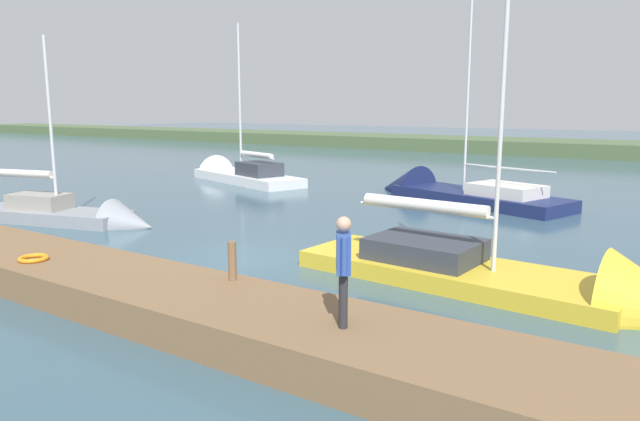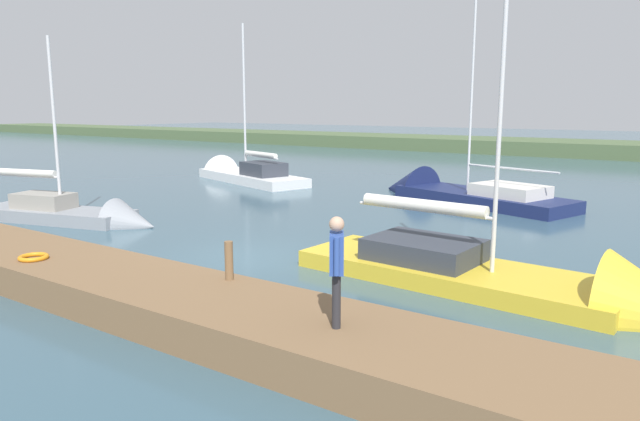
# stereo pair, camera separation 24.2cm
# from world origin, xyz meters

# --- Properties ---
(ground_plane) EXTENTS (200.00, 200.00, 0.00)m
(ground_plane) POSITION_xyz_m (0.00, 0.00, 0.00)
(ground_plane) COLOR #385666
(far_shoreline) EXTENTS (180.00, 8.00, 2.40)m
(far_shoreline) POSITION_xyz_m (0.00, -42.36, 0.00)
(far_shoreline) COLOR #4C603D
(far_shoreline) RESTS_ON ground_plane
(dock_pier) EXTENTS (26.48, 2.50, 0.69)m
(dock_pier) POSITION_xyz_m (0.00, 4.35, 0.35)
(dock_pier) COLOR brown
(dock_pier) RESTS_ON ground_plane
(mooring_post_near) EXTENTS (0.17, 0.17, 0.79)m
(mooring_post_near) POSITION_xyz_m (-2.65, 3.47, 1.09)
(mooring_post_near) COLOR brown
(mooring_post_near) RESTS_ON dock_pier
(life_ring_buoy) EXTENTS (0.66, 0.66, 0.10)m
(life_ring_buoy) POSITION_xyz_m (2.16, 4.85, 0.74)
(life_ring_buoy) COLOR orange
(life_ring_buoy) RESTS_ON dock_pier
(sailboat_far_left) EXTENTS (10.01, 5.33, 9.72)m
(sailboat_far_left) POSITION_xyz_m (12.46, -13.18, 0.16)
(sailboat_far_left) COLOR white
(sailboat_far_left) RESTS_ON ground_plane
(sailboat_mid_channel) EXTENTS (10.04, 5.50, 11.03)m
(sailboat_mid_channel) POSITION_xyz_m (-0.53, -13.14, 0.13)
(sailboat_mid_channel) COLOR navy
(sailboat_mid_channel) RESTS_ON ground_plane
(sailboat_inner_slip) EXTENTS (9.52, 3.12, 9.92)m
(sailboat_inner_slip) POSITION_xyz_m (-7.55, -0.98, 0.15)
(sailboat_inner_slip) COLOR gold
(sailboat_inner_slip) RESTS_ON ground_plane
(sailboat_near_dock) EXTENTS (7.59, 3.68, 7.43)m
(sailboat_near_dock) POSITION_xyz_m (8.31, -0.36, 0.16)
(sailboat_near_dock) COLOR gray
(sailboat_near_dock) RESTS_ON ground_plane
(person_on_dock) EXTENTS (0.45, 0.57, 1.78)m
(person_on_dock) POSITION_xyz_m (-5.80, 4.36, 1.73)
(person_on_dock) COLOR #28282D
(person_on_dock) RESTS_ON dock_pier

